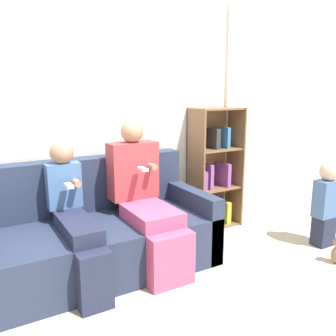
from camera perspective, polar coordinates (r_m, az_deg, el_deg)
ground_plane at (r=2.68m, az=-5.35°, el=-19.85°), size 14.00×14.00×0.00m
back_wall at (r=3.23m, az=-13.54°, el=9.28°), size 10.00×0.06×2.55m
curtain_panel at (r=4.22m, az=13.78°, el=8.12°), size 0.85×0.04×2.29m
couch at (r=2.98m, az=-11.64°, el=-10.48°), size 1.87×0.88×0.86m
adult_seated at (r=2.91m, az=-3.80°, el=-4.23°), size 0.41×0.80×1.19m
child_seated at (r=2.70m, az=-14.63°, el=-7.55°), size 0.26×0.83×1.05m
toddler_standing at (r=3.60m, az=23.99°, el=-5.18°), size 0.23×0.17×0.80m
bookshelf at (r=3.79m, az=7.31°, el=-0.50°), size 0.53×0.31×1.26m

